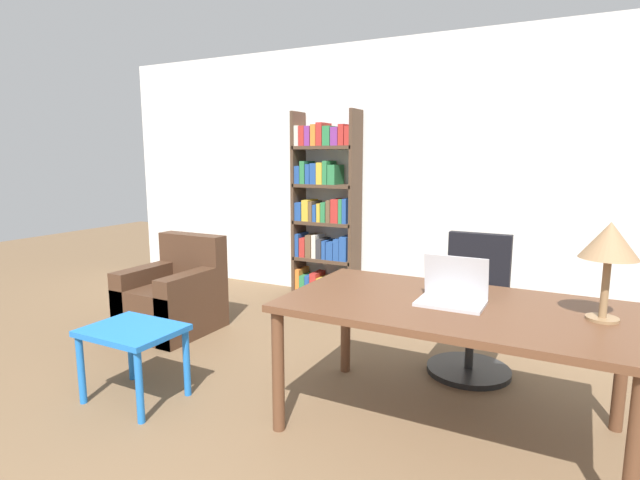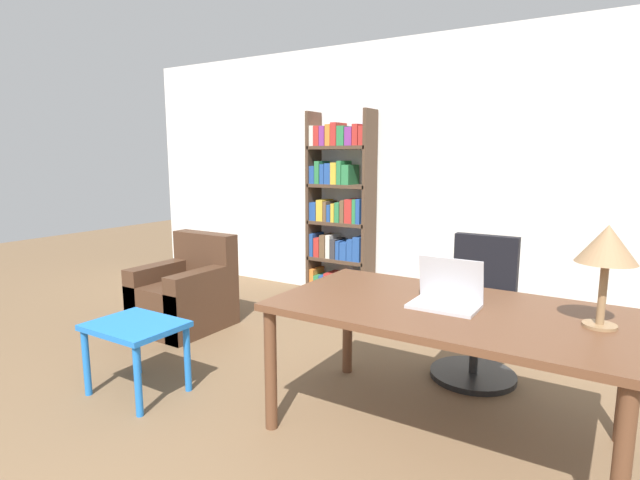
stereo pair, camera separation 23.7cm
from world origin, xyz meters
TOP-DOWN VIEW (x-y plane):
  - wall_back at (0.00, 4.53)m, footprint 8.00×0.06m
  - desk at (0.71, 2.23)m, footprint 1.82×1.01m
  - laptop at (0.71, 2.24)m, footprint 0.35×0.25m
  - table_lamp at (1.43, 2.29)m, footprint 0.27×0.27m
  - office_chair at (0.66, 3.12)m, footprint 0.59×0.59m
  - side_table_blue at (-1.14, 1.66)m, footprint 0.58×0.46m
  - armchair at (-1.84, 2.74)m, footprint 0.67×0.75m
  - bookshelf at (-1.17, 4.34)m, footprint 0.72×0.28m

SIDE VIEW (x-z plane):
  - armchair at x=-1.84m, z-range -0.13..0.70m
  - side_table_blue at x=-1.14m, z-range 0.16..0.64m
  - office_chair at x=0.66m, z-range -0.07..0.92m
  - desk at x=0.71m, z-range 0.29..1.04m
  - laptop at x=0.71m, z-range 0.67..0.93m
  - bookshelf at x=-1.17m, z-range -0.07..1.93m
  - table_lamp at x=1.43m, z-range 0.88..1.37m
  - wall_back at x=0.00m, z-range 0.00..2.70m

